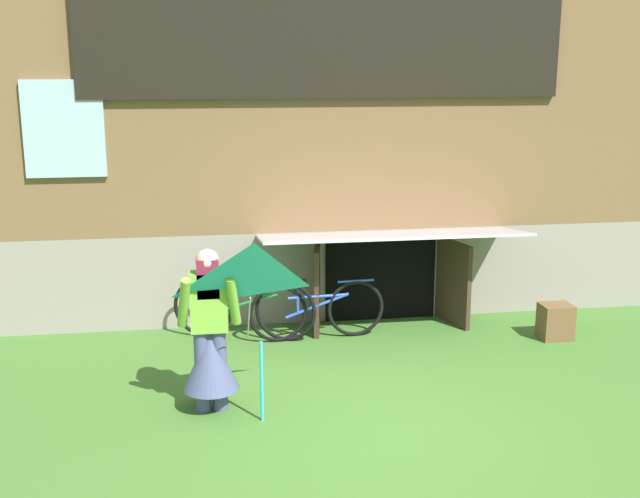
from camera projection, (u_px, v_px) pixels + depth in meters
The scene contains 7 objects.
ground_plane at pixel (377, 427), 7.13m from camera, with size 60.00×60.00×0.00m, color #3D6B28.
log_house at pixel (297, 92), 12.03m from camera, with size 8.68×6.63×5.48m.
person at pixel (210, 344), 7.32m from camera, with size 0.61×0.52×1.56m.
kite at pixel (255, 292), 6.72m from camera, with size 1.00×0.94×1.63m.
bicycle_blue at pixel (317, 310), 9.30m from camera, with size 1.62×0.15×0.74m.
bicycle_green at pixel (244, 308), 9.30m from camera, with size 1.66×0.56×0.78m.
wooden_crate at pixel (556, 321), 9.35m from camera, with size 0.36×0.31×0.42m, color brown.
Camera 1 is at (-1.49, -6.41, 3.22)m, focal length 44.51 mm.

